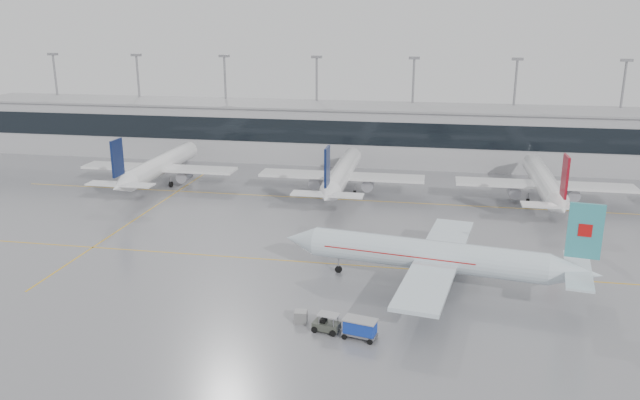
% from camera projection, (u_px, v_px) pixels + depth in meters
% --- Properties ---
extents(ground, '(320.00, 320.00, 0.00)m').
position_uv_depth(ground, '(304.00, 262.00, 81.56)').
color(ground, gray).
rests_on(ground, ground).
extents(taxi_line_main, '(120.00, 0.25, 0.01)m').
position_uv_depth(taxi_line_main, '(304.00, 262.00, 81.56)').
color(taxi_line_main, gold).
rests_on(taxi_line_main, ground).
extents(taxi_line_north, '(120.00, 0.25, 0.01)m').
position_uv_depth(taxi_line_north, '(338.00, 199.00, 109.90)').
color(taxi_line_north, gold).
rests_on(taxi_line_north, ground).
extents(taxi_line_cross, '(0.25, 60.00, 0.01)m').
position_uv_depth(taxi_line_cross, '(141.00, 215.00, 100.91)').
color(taxi_line_cross, gold).
rests_on(taxi_line_cross, ground).
extents(terminal, '(180.00, 15.00, 12.00)m').
position_uv_depth(terminal, '(360.00, 134.00, 138.46)').
color(terminal, '#A1A1A5').
rests_on(terminal, ground).
extents(terminal_glass, '(180.00, 0.20, 5.00)m').
position_uv_depth(terminal_glass, '(356.00, 133.00, 130.91)').
color(terminal_glass, black).
rests_on(terminal_glass, ground).
extents(terminal_roof, '(182.00, 16.00, 0.40)m').
position_uv_depth(terminal_roof, '(361.00, 106.00, 136.73)').
color(terminal_roof, gray).
rests_on(terminal_roof, ground).
extents(light_masts, '(156.40, 1.00, 22.60)m').
position_uv_depth(light_masts, '(364.00, 98.00, 142.08)').
color(light_masts, gray).
rests_on(light_masts, ground).
extents(air_canada_jet, '(37.20, 30.21, 11.78)m').
position_uv_depth(air_canada_jet, '(436.00, 256.00, 73.18)').
color(air_canada_jet, silver).
rests_on(air_canada_jet, ground).
extents(parked_jet_b, '(29.64, 36.96, 11.72)m').
position_uv_depth(parked_jet_b, '(160.00, 166.00, 118.39)').
color(parked_jet_b, white).
rests_on(parked_jet_b, ground).
extents(parked_jet_c, '(29.64, 36.96, 11.72)m').
position_uv_depth(parked_jet_c, '(342.00, 174.00, 112.35)').
color(parked_jet_c, white).
rests_on(parked_jet_c, ground).
extents(parked_jet_d, '(29.64, 36.96, 11.72)m').
position_uv_depth(parked_jet_d, '(544.00, 183.00, 106.32)').
color(parked_jet_d, white).
rests_on(parked_jet_d, ground).
extents(baggage_tug, '(4.13, 2.22, 1.96)m').
position_uv_depth(baggage_tug, '(326.00, 325.00, 63.19)').
color(baggage_tug, '#383C34').
rests_on(baggage_tug, ground).
extents(baggage_cart, '(3.64, 2.51, 2.06)m').
position_uv_depth(baggage_cart, '(360.00, 327.00, 61.71)').
color(baggage_cart, gray).
rests_on(baggage_cart, ground).
extents(gse_unit, '(1.38, 1.30, 1.30)m').
position_uv_depth(gse_unit, '(301.00, 317.00, 65.06)').
color(gse_unit, slate).
rests_on(gse_unit, ground).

